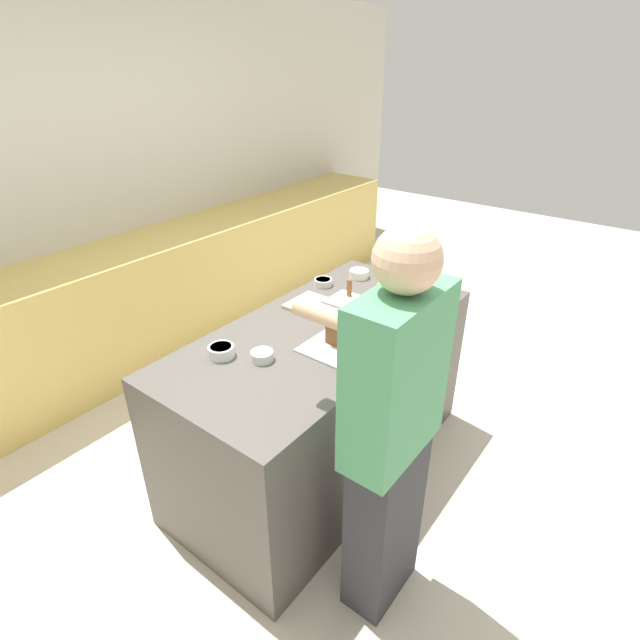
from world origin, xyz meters
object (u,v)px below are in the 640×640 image
at_px(gingerbread_house, 349,320).
at_px(mug, 419,280).
at_px(candy_bowl_beside_tree, 359,273).
at_px(cookbook, 306,303).
at_px(candy_bowl_near_tray_right, 221,351).
at_px(person, 390,437).
at_px(baking_tray, 348,343).
at_px(candy_bowl_center_rear, 323,282).
at_px(decorative_tree, 388,267).
at_px(candy_bowl_near_tray_left, 262,355).

height_order(gingerbread_house, mug, gingerbread_house).
height_order(gingerbread_house, candy_bowl_beside_tree, gingerbread_house).
height_order(cookbook, mug, mug).
distance_m(candy_bowl_near_tray_right, person, 0.88).
height_order(baking_tray, mug, mug).
relative_size(candy_bowl_beside_tree, candy_bowl_center_rear, 1.09).
distance_m(candy_bowl_beside_tree, mug, 0.37).
height_order(baking_tray, decorative_tree, decorative_tree).
distance_m(candy_bowl_near_tray_right, cookbook, 0.65).
xyz_separation_m(candy_bowl_beside_tree, candy_bowl_center_rear, (-0.23, 0.10, -0.00)).
height_order(candy_bowl_beside_tree, mug, mug).
xyz_separation_m(candy_bowl_beside_tree, mug, (0.11, -0.35, 0.01)).
bearing_deg(baking_tray, candy_bowl_near_tray_left, 147.40).
bearing_deg(candy_bowl_beside_tree, baking_tray, -150.06).
distance_m(candy_bowl_beside_tree, person, 1.43).
bearing_deg(cookbook, candy_bowl_beside_tree, -2.70).
bearing_deg(candy_bowl_near_tray_left, mug, -8.66).
bearing_deg(candy_bowl_near_tray_left, candy_bowl_beside_tree, 9.48).
relative_size(candy_bowl_beside_tree, mug, 1.50).
bearing_deg(person, gingerbread_house, 49.01).
xyz_separation_m(candy_bowl_near_tray_left, candy_bowl_near_tray_right, (-0.09, 0.17, 0.00)).
xyz_separation_m(candy_bowl_near_tray_left, person, (-0.06, -0.71, -0.05)).
bearing_deg(person, mug, 23.33).
relative_size(gingerbread_house, candy_bowl_center_rear, 2.80).
bearing_deg(candy_bowl_beside_tree, candy_bowl_center_rear, 155.72).
height_order(candy_bowl_beside_tree, candy_bowl_center_rear, candy_bowl_beside_tree).
xyz_separation_m(candy_bowl_near_tray_right, candy_bowl_center_rear, (0.91, 0.11, -0.01)).
relative_size(candy_bowl_near_tray_left, candy_bowl_near_tray_right, 0.86).
height_order(gingerbread_house, person, person).
distance_m(candy_bowl_beside_tree, cookbook, 0.50).
bearing_deg(candy_bowl_near_tray_right, decorative_tree, -11.50).
xyz_separation_m(candy_bowl_near_tray_left, cookbook, (0.56, 0.20, -0.01)).
height_order(gingerbread_house, candy_bowl_near_tray_right, gingerbread_house).
bearing_deg(candy_bowl_beside_tree, candy_bowl_near_tray_left, -170.52).
bearing_deg(gingerbread_house, baking_tray, -142.53).
distance_m(baking_tray, person, 0.64).
height_order(gingerbread_house, candy_bowl_center_rear, gingerbread_house).
relative_size(mug, person, 0.05).
xyz_separation_m(candy_bowl_near_tray_right, cookbook, (0.65, 0.03, -0.02)).
bearing_deg(candy_bowl_near_tray_right, mug, -15.47).
bearing_deg(mug, baking_tray, -176.55).
distance_m(decorative_tree, candy_bowl_near_tray_left, 1.02).
bearing_deg(candy_bowl_near_tray_right, cookbook, 2.58).
height_order(decorative_tree, mug, decorative_tree).
distance_m(baking_tray, candy_bowl_near_tray_right, 0.60).
height_order(baking_tray, person, person).
bearing_deg(candy_bowl_center_rear, cookbook, -163.03).
relative_size(candy_bowl_near_tray_right, candy_bowl_beside_tree, 1.01).
bearing_deg(candy_bowl_near_tray_right, candy_bowl_beside_tree, 0.29).
relative_size(gingerbread_house, candy_bowl_near_tray_left, 2.96).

